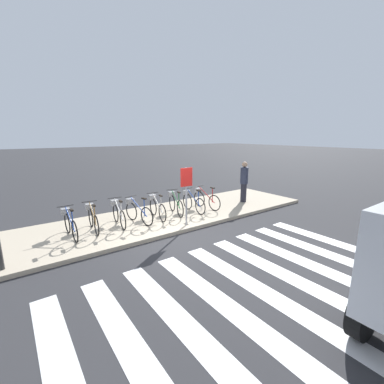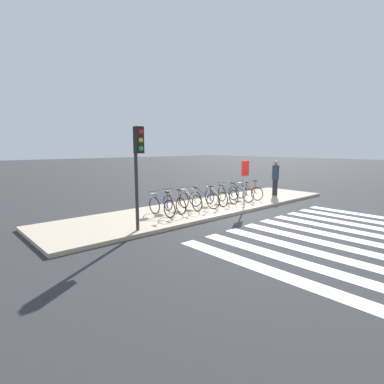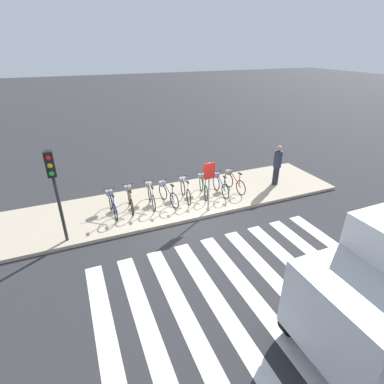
% 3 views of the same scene
% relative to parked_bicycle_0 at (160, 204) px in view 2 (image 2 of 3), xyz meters
% --- Properties ---
extents(ground_plane, '(120.00, 120.00, 0.00)m').
position_rel_parked_bicycle_0_xyz_m(ground_plane, '(2.56, -1.49, -0.54)').
color(ground_plane, '#2D2D30').
extents(sidewalk, '(13.69, 3.20, 0.12)m').
position_rel_parked_bicycle_0_xyz_m(sidewalk, '(2.56, 0.11, -0.48)').
color(sidewalk, '#B7A88E').
rests_on(sidewalk, ground_plane).
extents(parked_bicycle_0, '(0.46, 1.51, 0.93)m').
position_rel_parked_bicycle_0_xyz_m(parked_bicycle_0, '(0.00, 0.00, 0.00)').
color(parked_bicycle_0, black).
rests_on(parked_bicycle_0, sidewalk).
extents(parked_bicycle_1, '(0.46, 1.51, 0.93)m').
position_rel_parked_bicycle_0_xyz_m(parked_bicycle_1, '(0.69, 0.13, 0.00)').
color(parked_bicycle_1, black).
rests_on(parked_bicycle_1, sidewalk).
extents(parked_bicycle_2, '(0.46, 1.51, 0.93)m').
position_rel_parked_bicycle_0_xyz_m(parked_bicycle_2, '(1.51, 0.13, 0.00)').
color(parked_bicycle_2, black).
rests_on(parked_bicycle_2, sidewalk).
extents(parked_bicycle_3, '(0.48, 1.48, 0.93)m').
position_rel_parked_bicycle_0_xyz_m(parked_bicycle_3, '(2.13, 0.02, 0.00)').
color(parked_bicycle_3, black).
rests_on(parked_bicycle_3, sidewalk).
extents(parked_bicycle_4, '(0.46, 1.50, 0.93)m').
position_rel_parked_bicycle_0_xyz_m(parked_bicycle_4, '(2.89, 0.06, 0.00)').
color(parked_bicycle_4, black).
rests_on(parked_bicycle_4, sidewalk).
extents(parked_bicycle_5, '(0.50, 1.48, 0.93)m').
position_rel_parked_bicycle_0_xyz_m(parked_bicycle_5, '(3.72, 0.12, 0.00)').
color(parked_bicycle_5, black).
rests_on(parked_bicycle_5, sidewalk).
extents(parked_bicycle_6, '(0.46, 1.51, 0.93)m').
position_rel_parked_bicycle_0_xyz_m(parked_bicycle_6, '(4.40, -0.05, 0.00)').
color(parked_bicycle_6, black).
rests_on(parked_bicycle_6, sidewalk).
extents(parked_bicycle_7, '(0.46, 1.50, 0.93)m').
position_rel_parked_bicycle_0_xyz_m(parked_bicycle_7, '(5.09, 0.02, 0.00)').
color(parked_bicycle_7, black).
rests_on(parked_bicycle_7, sidewalk).
extents(pedestrian, '(0.34, 0.34, 1.79)m').
position_rel_parked_bicycle_0_xyz_m(pedestrian, '(7.11, -0.20, 0.53)').
color(pedestrian, '#23232D').
rests_on(pedestrian, sidewalk).
extents(traffic_light, '(0.24, 0.40, 3.03)m').
position_rel_parked_bicycle_0_xyz_m(traffic_light, '(-1.65, -1.26, 1.77)').
color(traffic_light, '#2D2D2D').
rests_on(traffic_light, sidewalk).
extents(sign_post, '(0.44, 0.07, 1.92)m').
position_rel_parked_bicycle_0_xyz_m(sign_post, '(3.33, -1.20, 0.89)').
color(sign_post, '#99999E').
rests_on(sign_post, sidewalk).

